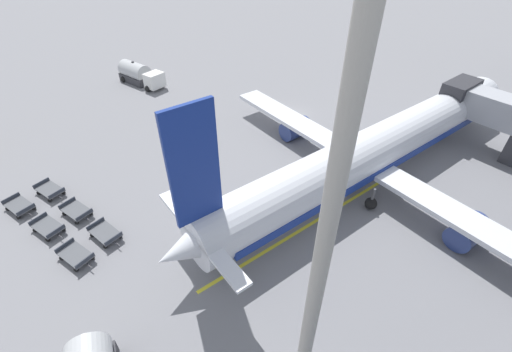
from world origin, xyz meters
name	(u,v)px	position (x,y,z in m)	size (l,w,h in m)	color
ground_plane	(291,115)	(0.00, 0.00, 0.00)	(500.00, 500.00, 0.00)	gray
airplane	(373,151)	(13.80, -4.34, 3.11)	(37.17, 43.51, 13.25)	silver
fuel_tanker_primary	(139,75)	(-22.70, -8.75, 1.33)	(8.35, 4.13, 3.22)	white
baggage_dolly_row_near_col_a	(19,206)	(-4.82, -30.33, 0.47)	(3.45, 2.06, 0.92)	#515459
baggage_dolly_row_near_col_b	(48,227)	(-0.44, -29.42, 0.47)	(3.45, 2.09, 0.92)	#515459
baggage_dolly_row_near_col_c	(76,255)	(4.02, -28.92, 0.47)	(3.45, 2.06, 0.92)	#515459
baggage_dolly_row_mid_a_col_a	(50,190)	(-5.22, -27.66, 0.47)	(3.45, 2.07, 0.92)	#515459
baggage_dolly_row_mid_a_col_b	(76,211)	(-0.74, -26.99, 0.47)	(3.45, 2.02, 0.92)	#515459
baggage_dolly_row_mid_a_col_c	(105,233)	(3.45, -26.35, 0.47)	(3.43, 1.90, 0.92)	#515459
apron_light_mast	(331,209)	(22.45, -25.57, 15.60)	(2.00, 0.70, 26.66)	#ADA89E
stand_guidance_stripe	(309,225)	(13.97, -13.51, 0.00)	(2.93, 21.29, 0.01)	yellow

